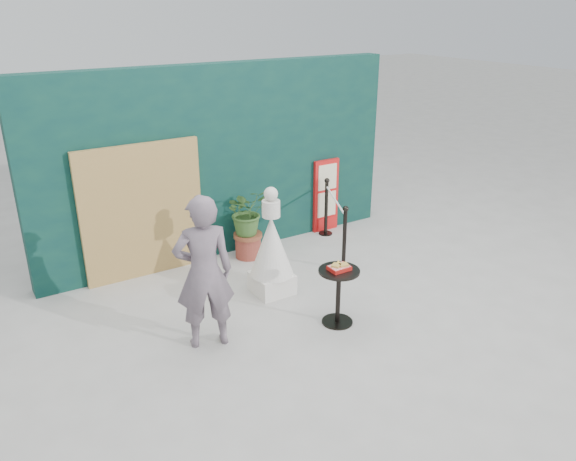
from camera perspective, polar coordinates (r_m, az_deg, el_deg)
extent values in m
plane|color=#ADAAA5|center=(7.06, 5.29, -10.68)|extent=(60.00, 60.00, 0.00)
cube|color=#092B2A|center=(8.94, -6.73, 6.97)|extent=(6.00, 0.30, 3.00)
cube|color=tan|center=(8.42, -14.54, 1.86)|extent=(1.80, 0.08, 2.00)
imported|color=slate|center=(6.53, -8.53, -4.26)|extent=(0.78, 0.62, 1.89)
cube|color=red|center=(9.97, 3.86, 3.57)|extent=(0.50, 0.06, 1.30)
cube|color=beige|center=(9.83, 4.03, 5.44)|extent=(0.38, 0.02, 0.45)
cube|color=beige|center=(9.99, 3.95, 2.70)|extent=(0.38, 0.02, 0.45)
cube|color=red|center=(10.11, 3.90, 0.83)|extent=(0.38, 0.02, 0.18)
cube|color=silver|center=(7.97, -1.65, -5.31)|extent=(0.52, 0.52, 0.29)
cone|color=silver|center=(7.73, -1.69, -1.56)|extent=(0.61, 0.61, 0.86)
cylinder|color=white|center=(7.52, -1.74, 2.22)|extent=(0.25, 0.25, 0.23)
sphere|color=silver|center=(7.46, -1.76, 3.74)|extent=(0.19, 0.19, 0.19)
cylinder|color=black|center=(7.34, 5.02, -9.20)|extent=(0.40, 0.40, 0.02)
cylinder|color=black|center=(7.16, 5.11, -6.81)|extent=(0.06, 0.06, 0.72)
cylinder|color=black|center=(6.99, 5.22, -4.12)|extent=(0.52, 0.52, 0.03)
cube|color=#AE1712|center=(6.97, 5.23, -3.82)|extent=(0.26, 0.19, 0.05)
cube|color=red|center=(6.96, 5.23, -3.62)|extent=(0.24, 0.17, 0.00)
cube|color=#DAB94F|center=(6.94, 4.93, -3.56)|extent=(0.15, 0.14, 0.02)
cube|color=gold|center=(6.97, 5.67, -3.47)|extent=(0.13, 0.13, 0.02)
cone|color=yellow|center=(6.99, 5.13, -3.19)|extent=(0.06, 0.06, 0.06)
cylinder|color=brown|center=(9.05, -4.06, -1.66)|extent=(0.41, 0.41, 0.34)
cylinder|color=brown|center=(8.97, -4.09, -0.48)|extent=(0.46, 0.46, 0.06)
imported|color=#355A26|center=(8.82, -4.17, 1.96)|extent=(0.68, 0.59, 0.76)
cylinder|color=black|center=(8.72, 5.63, -3.85)|extent=(0.24, 0.24, 0.02)
cylinder|color=black|center=(8.53, 5.74, -1.01)|extent=(0.06, 0.06, 0.96)
sphere|color=black|center=(8.34, 5.88, 2.21)|extent=(0.09, 0.09, 0.09)
cylinder|color=black|center=(10.00, 3.83, -0.29)|extent=(0.24, 0.24, 0.02)
cylinder|color=black|center=(9.83, 3.90, 2.25)|extent=(0.06, 0.06, 0.96)
sphere|color=black|center=(9.67, 3.98, 5.09)|extent=(0.09, 0.09, 0.09)
cylinder|color=white|center=(9.03, 4.84, 3.09)|extent=(0.63, 1.31, 0.03)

